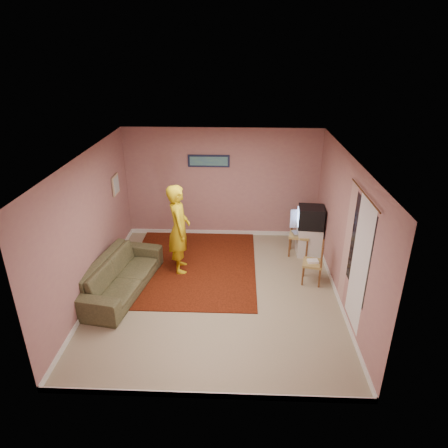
{
  "coord_description": "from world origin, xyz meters",
  "views": [
    {
      "loc": [
        0.41,
        -6.33,
        4.28
      ],
      "look_at": [
        0.12,
        0.6,
        1.13
      ],
      "focal_mm": 32.0,
      "sensor_mm": 36.0,
      "label": 1
    }
  ],
  "objects_px": {
    "tv_cabinet": "(309,240)",
    "crt_tv": "(311,217)",
    "sofa": "(120,275)",
    "person": "(179,229)",
    "chair_a": "(300,230)",
    "chair_b": "(313,258)"
  },
  "relations": [
    {
      "from": "crt_tv",
      "to": "sofa",
      "type": "bearing_deg",
      "value": -152.07
    },
    {
      "from": "tv_cabinet",
      "to": "crt_tv",
      "type": "relative_size",
      "value": 1.12
    },
    {
      "from": "tv_cabinet",
      "to": "chair_b",
      "type": "bearing_deg",
      "value": -95.3
    },
    {
      "from": "person",
      "to": "chair_b",
      "type": "bearing_deg",
      "value": -108.32
    },
    {
      "from": "chair_a",
      "to": "chair_b",
      "type": "height_order",
      "value": "chair_a"
    },
    {
      "from": "tv_cabinet",
      "to": "chair_b",
      "type": "height_order",
      "value": "chair_b"
    },
    {
      "from": "chair_b",
      "to": "sofa",
      "type": "bearing_deg",
      "value": -70.87
    },
    {
      "from": "sofa",
      "to": "person",
      "type": "xyz_separation_m",
      "value": [
        1.02,
        0.8,
        0.6
      ]
    },
    {
      "from": "tv_cabinet",
      "to": "chair_b",
      "type": "xyz_separation_m",
      "value": [
        -0.11,
        -1.16,
        0.2
      ]
    },
    {
      "from": "person",
      "to": "chair_a",
      "type": "bearing_deg",
      "value": -83.41
    },
    {
      "from": "chair_b",
      "to": "person",
      "type": "distance_m",
      "value": 2.68
    },
    {
      "from": "tv_cabinet",
      "to": "person",
      "type": "distance_m",
      "value": 2.9
    },
    {
      "from": "chair_b",
      "to": "person",
      "type": "bearing_deg",
      "value": -85.68
    },
    {
      "from": "tv_cabinet",
      "to": "crt_tv",
      "type": "bearing_deg",
      "value": 175.13
    },
    {
      "from": "tv_cabinet",
      "to": "crt_tv",
      "type": "distance_m",
      "value": 0.56
    },
    {
      "from": "crt_tv",
      "to": "person",
      "type": "xyz_separation_m",
      "value": [
        -2.73,
        -0.79,
        0.04
      ]
    },
    {
      "from": "chair_a",
      "to": "sofa",
      "type": "bearing_deg",
      "value": -144.22
    },
    {
      "from": "tv_cabinet",
      "to": "chair_a",
      "type": "distance_m",
      "value": 0.34
    },
    {
      "from": "crt_tv",
      "to": "tv_cabinet",
      "type": "bearing_deg",
      "value": 0.0
    },
    {
      "from": "crt_tv",
      "to": "sofa",
      "type": "relative_size",
      "value": 0.26
    },
    {
      "from": "tv_cabinet",
      "to": "sofa",
      "type": "relative_size",
      "value": 0.29
    },
    {
      "from": "crt_tv",
      "to": "sofa",
      "type": "distance_m",
      "value": 4.11
    }
  ]
}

